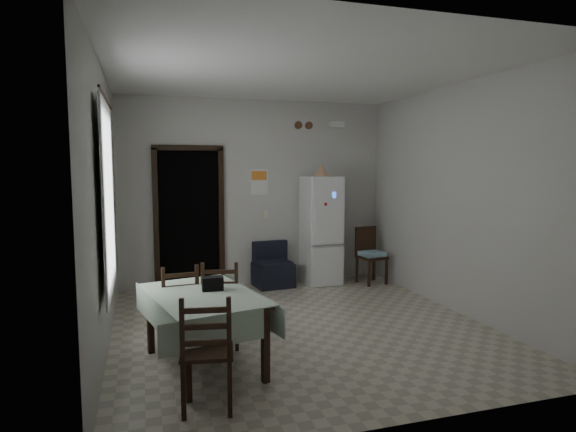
# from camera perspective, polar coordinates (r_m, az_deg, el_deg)

# --- Properties ---
(ground) EXTENTS (4.50, 4.50, 0.00)m
(ground) POSITION_cam_1_polar(r_m,az_deg,el_deg) (5.76, 1.48, -12.97)
(ground) COLOR #B6AD95
(ground) RESTS_ON ground
(ceiling) EXTENTS (4.20, 4.50, 0.02)m
(ceiling) POSITION_cam_1_polar(r_m,az_deg,el_deg) (5.55, 1.57, 16.67)
(ceiling) COLOR white
(ceiling) RESTS_ON ground
(wall_back) EXTENTS (4.20, 0.02, 2.90)m
(wall_back) POSITION_cam_1_polar(r_m,az_deg,el_deg) (7.63, -3.83, 2.78)
(wall_back) COLOR beige
(wall_back) RESTS_ON ground
(wall_front) EXTENTS (4.20, 0.02, 2.90)m
(wall_front) POSITION_cam_1_polar(r_m,az_deg,el_deg) (3.42, 13.54, -1.17)
(wall_front) COLOR beige
(wall_front) RESTS_ON ground
(wall_left) EXTENTS (0.02, 4.50, 2.90)m
(wall_left) POSITION_cam_1_polar(r_m,az_deg,el_deg) (5.20, -21.00, 0.97)
(wall_left) COLOR beige
(wall_left) RESTS_ON ground
(wall_right) EXTENTS (0.02, 4.50, 2.90)m
(wall_right) POSITION_cam_1_polar(r_m,az_deg,el_deg) (6.44, 19.54, 1.89)
(wall_right) COLOR beige
(wall_right) RESTS_ON ground
(doorway) EXTENTS (1.06, 0.52, 2.22)m
(doorway) POSITION_cam_1_polar(r_m,az_deg,el_deg) (7.70, -11.79, -0.21)
(doorway) COLOR black
(doorway) RESTS_ON ground
(window_recess) EXTENTS (0.10, 1.20, 1.60)m
(window_recess) POSITION_cam_1_polar(r_m,az_deg,el_deg) (5.00, -21.77, 1.90)
(window_recess) COLOR silver
(window_recess) RESTS_ON ground
(curtain) EXTENTS (0.02, 1.45, 1.85)m
(curtain) POSITION_cam_1_polar(r_m,az_deg,el_deg) (4.99, -20.51, 1.94)
(curtain) COLOR silver
(curtain) RESTS_ON ground
(curtain_rod) EXTENTS (0.02, 1.60, 0.02)m
(curtain_rod) POSITION_cam_1_polar(r_m,az_deg,el_deg) (5.02, -20.80, 12.82)
(curtain_rod) COLOR black
(curtain_rod) RESTS_ON ground
(calendar) EXTENTS (0.28, 0.02, 0.40)m
(calendar) POSITION_cam_1_polar(r_m,az_deg,el_deg) (7.62, -3.45, 4.06)
(calendar) COLOR white
(calendar) RESTS_ON ground
(calendar_image) EXTENTS (0.24, 0.01, 0.14)m
(calendar_image) POSITION_cam_1_polar(r_m,az_deg,el_deg) (7.61, -3.44, 4.81)
(calendar_image) COLOR orange
(calendar_image) RESTS_ON ground
(light_switch) EXTENTS (0.08, 0.02, 0.12)m
(light_switch) POSITION_cam_1_polar(r_m,az_deg,el_deg) (7.68, -2.70, 0.19)
(light_switch) COLOR beige
(light_switch) RESTS_ON ground
(vent_left) EXTENTS (0.12, 0.03, 0.12)m
(vent_left) POSITION_cam_1_polar(r_m,az_deg,el_deg) (7.82, 1.23, 10.71)
(vent_left) COLOR brown
(vent_left) RESTS_ON ground
(vent_right) EXTENTS (0.12, 0.03, 0.12)m
(vent_right) POSITION_cam_1_polar(r_m,az_deg,el_deg) (7.88, 2.50, 10.67)
(vent_right) COLOR brown
(vent_right) RESTS_ON ground
(emergency_light) EXTENTS (0.25, 0.07, 0.09)m
(emergency_light) POSITION_cam_1_polar(r_m,az_deg,el_deg) (8.03, 5.78, 10.78)
(emergency_light) COLOR white
(emergency_light) RESTS_ON ground
(fridge) EXTENTS (0.57, 0.57, 1.71)m
(fridge) POSITION_cam_1_polar(r_m,az_deg,el_deg) (7.67, 3.94, -1.68)
(fridge) COLOR white
(fridge) RESTS_ON ground
(tan_cone) EXTENTS (0.26, 0.26, 0.20)m
(tan_cone) POSITION_cam_1_polar(r_m,az_deg,el_deg) (7.57, 3.98, 5.46)
(tan_cone) COLOR tan
(tan_cone) RESTS_ON fridge
(navy_seat) EXTENTS (0.62, 0.60, 0.68)m
(navy_seat) POSITION_cam_1_polar(r_m,az_deg,el_deg) (7.51, -1.77, -5.79)
(navy_seat) COLOR black
(navy_seat) RESTS_ON ground
(corner_chair) EXTENTS (0.45, 0.45, 0.90)m
(corner_chair) POSITION_cam_1_polar(r_m,az_deg,el_deg) (7.79, 9.90, -4.66)
(corner_chair) COLOR black
(corner_chair) RESTS_ON ground
(dining_table) EXTENTS (1.16, 1.51, 0.70)m
(dining_table) POSITION_cam_1_polar(r_m,az_deg,el_deg) (4.65, -9.96, -13.20)
(dining_table) COLOR #AEC6A9
(dining_table) RESTS_ON ground
(black_bag) EXTENTS (0.20, 0.13, 0.13)m
(black_bag) POSITION_cam_1_polar(r_m,az_deg,el_deg) (4.63, -8.93, -7.91)
(black_bag) COLOR black
(black_bag) RESTS_ON dining_table
(dining_chair_far_left) EXTENTS (0.41, 0.41, 0.89)m
(dining_chair_far_left) POSITION_cam_1_polar(r_m,az_deg,el_deg) (5.10, -12.88, -10.36)
(dining_chair_far_left) COLOR black
(dining_chair_far_left) RESTS_ON ground
(dining_chair_far_right) EXTENTS (0.47, 0.47, 0.91)m
(dining_chair_far_right) POSITION_cam_1_polar(r_m,az_deg,el_deg) (5.11, -7.94, -10.13)
(dining_chair_far_right) COLOR black
(dining_chair_far_right) RESTS_ON ground
(dining_chair_near_head) EXTENTS (0.45, 0.45, 0.92)m
(dining_chair_near_head) POSITION_cam_1_polar(r_m,az_deg,el_deg) (3.87, -9.56, -15.42)
(dining_chair_near_head) COLOR black
(dining_chair_near_head) RESTS_ON ground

